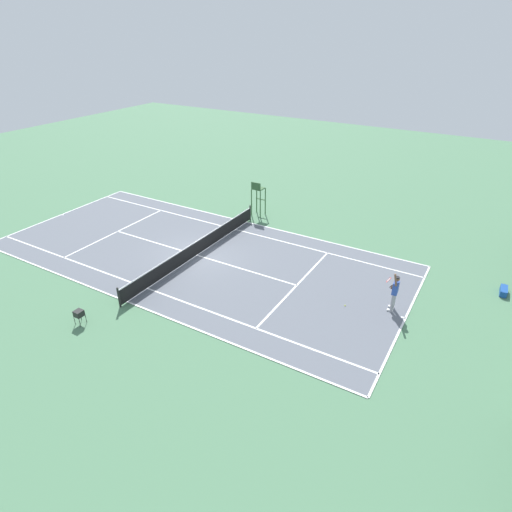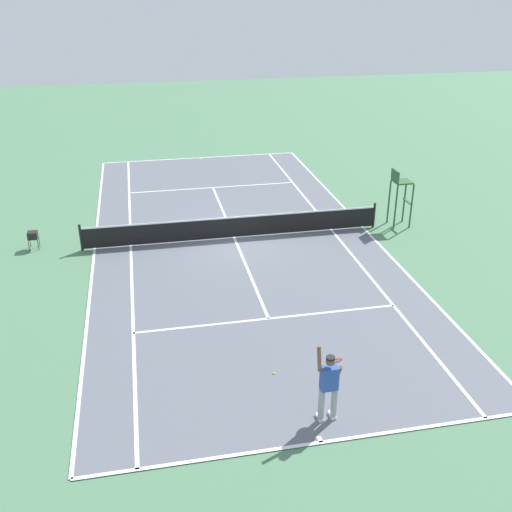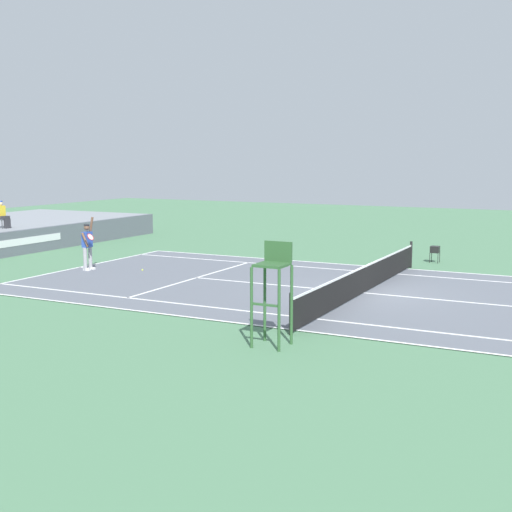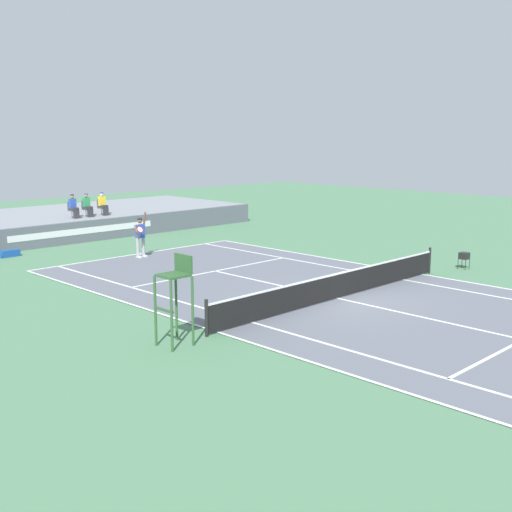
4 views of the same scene
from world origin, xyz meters
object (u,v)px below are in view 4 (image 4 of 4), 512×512
at_px(spectator_seated_0, 73,207).
at_px(spectator_seated_1, 87,206).
at_px(spectator_seated_2, 103,204).
at_px(umpire_chair, 176,289).
at_px(equipment_bag, 10,253).
at_px(ball_hopper, 464,256).
at_px(tennis_player, 140,236).
at_px(tennis_ball, 182,260).

xyz_separation_m(spectator_seated_0, spectator_seated_1, (0.84, 0.00, 0.00)).
bearing_deg(spectator_seated_2, spectator_seated_1, 180.00).
distance_m(spectator_seated_1, spectator_seated_2, 0.97).
relative_size(umpire_chair, equipment_bag, 2.67).
distance_m(spectator_seated_1, umpire_chair, 19.98).
bearing_deg(spectator_seated_1, ball_hopper, -70.56).
distance_m(tennis_player, ball_hopper, 14.26).
bearing_deg(equipment_bag, ball_hopper, -52.57).
distance_m(spectator_seated_2, ball_hopper, 19.68).
xyz_separation_m(tennis_player, equipment_bag, (-4.20, 4.42, -0.83)).
bearing_deg(spectator_seated_2, equipment_bag, -157.98).
relative_size(spectator_seated_1, equipment_bag, 1.39).
relative_size(spectator_seated_0, spectator_seated_2, 1.00).
relative_size(spectator_seated_0, tennis_player, 0.61).
bearing_deg(ball_hopper, tennis_player, 124.82).
relative_size(spectator_seated_0, tennis_ball, 18.60).
relative_size(tennis_player, ball_hopper, 2.98).
height_order(spectator_seated_0, spectator_seated_1, same).
bearing_deg(tennis_player, umpire_chair, -120.72).
bearing_deg(umpire_chair, spectator_seated_1, 66.02).
bearing_deg(ball_hopper, tennis_ball, 126.89).
xyz_separation_m(spectator_seated_1, tennis_player, (-1.50, -7.11, -0.74)).
distance_m(spectator_seated_1, tennis_player, 7.31).
xyz_separation_m(spectator_seated_0, ball_hopper, (7.48, -18.81, -1.16)).
relative_size(tennis_ball, umpire_chair, 0.03).
xyz_separation_m(tennis_player, umpire_chair, (-6.62, -11.15, 0.56)).
bearing_deg(equipment_bag, spectator_seated_2, 22.02).
height_order(spectator_seated_2, equipment_bag, spectator_seated_2).
height_order(umpire_chair, ball_hopper, umpire_chair).
height_order(tennis_player, tennis_ball, tennis_player).
distance_m(spectator_seated_1, equipment_bag, 6.50).
distance_m(tennis_player, tennis_ball, 2.35).
bearing_deg(tennis_ball, spectator_seated_1, 85.85).
height_order(tennis_ball, ball_hopper, ball_hopper).
xyz_separation_m(tennis_ball, equipment_bag, (-5.04, 6.39, 0.13)).
xyz_separation_m(spectator_seated_2, tennis_ball, (-1.63, -9.09, -1.70)).
bearing_deg(spectator_seated_0, equipment_bag, -150.96).
relative_size(tennis_player, equipment_bag, 2.28).
xyz_separation_m(tennis_ball, ball_hopper, (7.30, -9.72, 0.54)).
xyz_separation_m(spectator_seated_2, equipment_bag, (-6.66, -2.69, -1.57)).
bearing_deg(tennis_ball, tennis_player, 113.02).
bearing_deg(ball_hopper, equipment_bag, 127.43).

